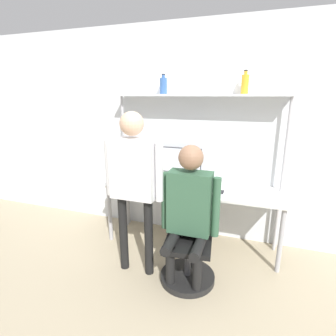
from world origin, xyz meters
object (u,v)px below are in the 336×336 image
(monitor, at_px, (176,162))
(office_chair, at_px, (188,254))
(person_seated, at_px, (189,205))
(bottle_amber, at_px, (245,84))
(cell_phone, at_px, (221,192))
(person_standing, at_px, (134,174))
(laptop, at_px, (198,185))
(bottle_blue, at_px, (163,86))

(monitor, bearing_deg, office_chair, -63.91)
(office_chair, height_order, person_seated, person_seated)
(person_seated, distance_m, bottle_amber, 1.48)
(office_chair, height_order, bottle_amber, bottle_amber)
(cell_phone, xyz_separation_m, person_standing, (-0.79, -0.61, 0.32))
(laptop, distance_m, person_seated, 0.59)
(bottle_amber, bearing_deg, cell_phone, -119.22)
(monitor, relative_size, laptop, 2.34)
(cell_phone, relative_size, bottle_blue, 0.64)
(person_seated, distance_m, bottle_blue, 1.53)
(office_chair, distance_m, person_standing, 1.00)
(office_chair, height_order, person_standing, person_standing)
(laptop, height_order, cell_phone, laptop)
(bottle_amber, bearing_deg, person_seated, -113.86)
(person_seated, relative_size, bottle_blue, 6.04)
(monitor, relative_size, cell_phone, 4.38)
(cell_phone, distance_m, person_standing, 1.05)
(laptop, bearing_deg, cell_phone, 0.13)
(laptop, bearing_deg, person_standing, -130.12)
(person_standing, relative_size, bottle_amber, 6.77)
(office_chair, relative_size, person_seated, 0.64)
(monitor, relative_size, person_standing, 0.39)
(office_chair, xyz_separation_m, bottle_blue, (-0.56, 0.83, 1.68))
(person_seated, bearing_deg, laptop, 94.24)
(monitor, distance_m, person_standing, 0.87)
(monitor, relative_size, office_chair, 0.73)
(monitor, distance_m, bottle_blue, 0.95)
(monitor, height_order, person_standing, person_standing)
(cell_phone, bearing_deg, office_chair, -113.08)
(monitor, bearing_deg, cell_phone, -21.20)
(person_seated, relative_size, person_standing, 0.83)
(cell_phone, relative_size, bottle_amber, 0.60)
(laptop, distance_m, cell_phone, 0.28)
(laptop, bearing_deg, monitor, 145.26)
(office_chair, distance_m, person_seated, 0.56)
(office_chair, bearing_deg, bottle_blue, 124.13)
(laptop, xyz_separation_m, cell_phone, (0.27, 0.00, -0.06))
(cell_phone, bearing_deg, bottle_amber, 60.78)
(laptop, distance_m, bottle_blue, 1.27)
(monitor, xyz_separation_m, person_seated, (0.39, -0.83, -0.20))
(monitor, height_order, office_chair, monitor)
(person_seated, xyz_separation_m, bottle_blue, (-0.57, 0.87, 1.13))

